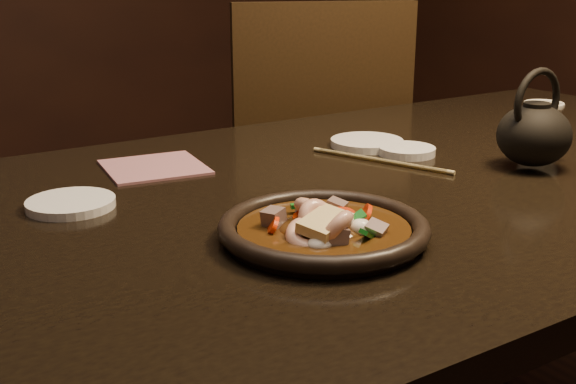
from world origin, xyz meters
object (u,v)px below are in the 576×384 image
tea_cup (542,119)px  plate (324,230)px  teapot (535,132)px  table (421,215)px  chair (309,172)px

tea_cup → plate: bearing=-162.6°
teapot → table: bearing=149.0°
plate → tea_cup: tea_cup is taller
chair → teapot: 0.84m
chair → table: bearing=89.5°
plate → tea_cup: bearing=17.4°
teapot → plate: bearing=-173.1°
tea_cup → teapot: bearing=-145.3°
tea_cup → teapot: (-0.18, -0.13, 0.02)m
table → teapot: size_ratio=10.13×
plate → teapot: (0.47, 0.08, 0.05)m
table → chair: bearing=69.2°
table → chair: (0.27, 0.71, -0.14)m
table → plate: 0.37m
chair → tea_cup: size_ratio=13.18×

